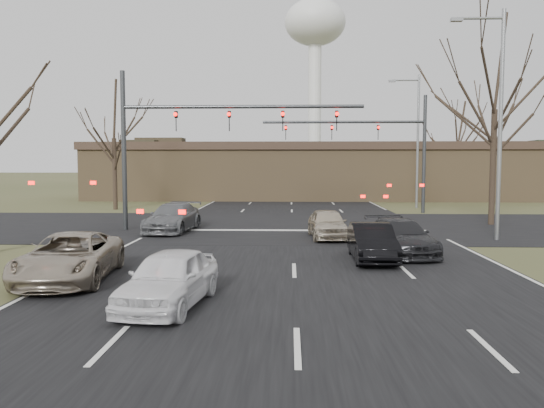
{
  "coord_description": "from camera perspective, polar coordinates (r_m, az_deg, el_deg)",
  "views": [
    {
      "loc": [
        -0.15,
        -13.52,
        3.39
      ],
      "look_at": [
        -0.75,
        4.61,
        2.0
      ],
      "focal_mm": 35.0,
      "sensor_mm": 36.0,
      "label": 1
    }
  ],
  "objects": [
    {
      "name": "car_charcoal_sedan",
      "position": [
        20.39,
        13.66,
        -3.46
      ],
      "size": [
        2.41,
        4.69,
        1.3
      ],
      "primitive_type": "imported",
      "rotation": [
        0.0,
        0.0,
        0.13
      ],
      "color": "black",
      "rests_on": "ground"
    },
    {
      "name": "streetlight_right_near",
      "position": [
        25.26,
        23.01,
        9.03
      ],
      "size": [
        2.34,
        0.25,
        10.0
      ],
      "color": "gray",
      "rests_on": "ground"
    },
    {
      "name": "tree_right_far",
      "position": [
        50.95,
        19.42,
        8.16
      ],
      "size": [
        5.4,
        5.4,
        9.0
      ],
      "color": "black",
      "rests_on": "ground"
    },
    {
      "name": "road_main",
      "position": [
        73.6,
        2.04,
        1.76
      ],
      "size": [
        14.0,
        300.0,
        0.02
      ],
      "primitive_type": "cube",
      "color": "black",
      "rests_on": "ground"
    },
    {
      "name": "tree_left_far",
      "position": [
        40.8,
        -16.7,
        9.77
      ],
      "size": [
        5.7,
        5.7,
        9.5
      ],
      "color": "black",
      "rests_on": "ground"
    },
    {
      "name": "water_tower",
      "position": [
        137.45,
        4.66,
        17.88
      ],
      "size": [
        15.0,
        15.0,
        44.5
      ],
      "color": "silver",
      "rests_on": "ground"
    },
    {
      "name": "car_white_sedan",
      "position": [
        12.91,
        -11.0,
        -7.84
      ],
      "size": [
        2.1,
        4.14,
        1.35
      ],
      "primitive_type": "imported",
      "rotation": [
        0.0,
        0.0,
        -0.13
      ],
      "color": "white",
      "rests_on": "ground"
    },
    {
      "name": "car_silver_suv",
      "position": [
        16.45,
        -20.92,
        -5.38
      ],
      "size": [
        2.77,
        5.14,
        1.37
      ],
      "primitive_type": "imported",
      "rotation": [
        0.0,
        0.0,
        0.1
      ],
      "color": "#A79987",
      "rests_on": "ground"
    },
    {
      "name": "mast_arm_near",
      "position": [
        27.05,
        -9.0,
        7.9
      ],
      "size": [
        12.12,
        0.24,
        8.0
      ],
      "color": "#383A3D",
      "rests_on": "ground"
    },
    {
      "name": "ground",
      "position": [
        13.94,
        2.5,
        -9.7
      ],
      "size": [
        360.0,
        360.0,
        0.0
      ],
      "primitive_type": "plane",
      "color": "#3F4524",
      "rests_on": "ground"
    },
    {
      "name": "tree_right_near",
      "position": [
        32.03,
        22.97,
        13.95
      ],
      "size": [
        6.9,
        6.9,
        11.5
      ],
      "color": "black",
      "rests_on": "ground"
    },
    {
      "name": "building",
      "position": [
        51.57,
        4.32,
        3.57
      ],
      "size": [
        42.4,
        10.4,
        5.3
      ],
      "color": "olive",
      "rests_on": "ground"
    },
    {
      "name": "car_black_hatch",
      "position": [
        18.84,
        10.69,
        -4.07
      ],
      "size": [
        1.41,
        3.94,
        1.29
      ],
      "primitive_type": "imported",
      "rotation": [
        0.0,
        0.0,
        -0.01
      ],
      "color": "black",
      "rests_on": "ground"
    },
    {
      "name": "streetlight_right_far",
      "position": [
        41.67,
        15.18,
        7.26
      ],
      "size": [
        2.34,
        0.25,
        10.0
      ],
      "color": "gray",
      "rests_on": "ground"
    },
    {
      "name": "mast_arm_far",
      "position": [
        37.1,
        11.83,
        6.81
      ],
      "size": [
        11.12,
        0.24,
        8.0
      ],
      "color": "#383A3D",
      "rests_on": "ground"
    },
    {
      "name": "road_cross",
      "position": [
        28.72,
        2.2,
        -2.37
      ],
      "size": [
        200.0,
        14.0,
        0.02
      ],
      "primitive_type": "cube",
      "color": "black",
      "rests_on": "ground"
    },
    {
      "name": "car_silver_ahead",
      "position": [
        24.13,
        6.0,
        -2.11
      ],
      "size": [
        1.82,
        4.02,
        1.34
      ],
      "primitive_type": "imported",
      "rotation": [
        0.0,
        0.0,
        0.06
      ],
      "color": "#BAAD96",
      "rests_on": "ground"
    },
    {
      "name": "car_grey_ahead",
      "position": [
        26.8,
        -10.63,
        -1.46
      ],
      "size": [
        2.4,
        4.97,
        1.39
      ],
      "primitive_type": "imported",
      "rotation": [
        0.0,
        0.0,
        -0.1
      ],
      "color": "slate",
      "rests_on": "ground"
    }
  ]
}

